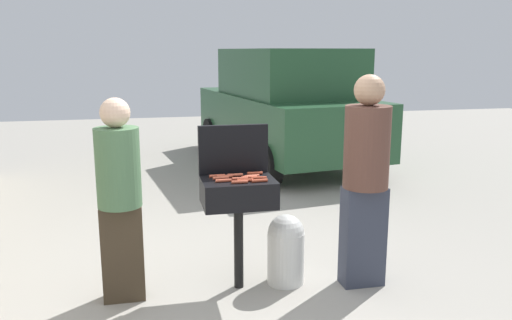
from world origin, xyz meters
The scene contains 20 objects.
ground_plane centered at (0.00, 0.00, 0.00)m, with size 24.00×24.00×0.00m, color #9E998E.
bbq_grill centered at (0.13, 0.20, 0.81)m, with size 0.60×0.44×0.95m.
grill_lid_open centered at (0.13, 0.42, 1.16)m, with size 0.60×0.05×0.42m, color black.
hot_dog_0 centered at (0.12, 0.06, 0.97)m, with size 0.03×0.03×0.13m, color #B74C33.
hot_dog_1 centered at (0.28, 0.06, 0.97)m, with size 0.03×0.03×0.13m, color #AD4228.
hot_dog_2 centered at (0.17, 0.10, 0.97)m, with size 0.03×0.03×0.13m, color #AD4228.
hot_dog_3 centered at (0.29, 0.15, 0.97)m, with size 0.03×0.03×0.13m, color #AD4228.
hot_dog_4 centered at (0.30, 0.32, 0.97)m, with size 0.03×0.03×0.13m, color #AD4228.
hot_dog_5 centered at (0.23, 0.20, 0.97)m, with size 0.03×0.03×0.13m, color #C6593D.
hot_dog_6 centered at (0.03, 0.26, 0.97)m, with size 0.03×0.03×0.13m, color #B74C33.
hot_dog_7 centered at (0.14, 0.16, 0.97)m, with size 0.03×0.03×0.13m, color #B74C33.
hot_dog_8 centered at (-0.01, 0.22, 0.97)m, with size 0.03×0.03×0.13m, color #C6593D.
hot_dog_9 centered at (-0.03, 0.30, 0.97)m, with size 0.03×0.03×0.13m, color #B74C33.
hot_dog_10 centered at (0.00, 0.13, 0.97)m, with size 0.03×0.03×0.13m, color #B74C33.
hot_dog_11 centered at (0.25, 0.22, 0.97)m, with size 0.03×0.03×0.13m, color #C6593D.
hot_dog_12 centered at (0.13, 0.30, 0.97)m, with size 0.03×0.03×0.13m, color #C6593D.
propane_tank centered at (0.55, 0.19, 0.32)m, with size 0.32×0.32×0.62m.
person_left centered at (-0.82, 0.19, 0.89)m, with size 0.35×0.35×1.64m.
person_right centered at (1.18, 0.03, 0.98)m, with size 0.38×0.38×1.80m.
parked_minivan centered at (1.87, 5.04, 1.03)m, with size 2.55×4.63×2.02m.
Camera 1 is at (-0.61, -3.87, 1.99)m, focal length 36.34 mm.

